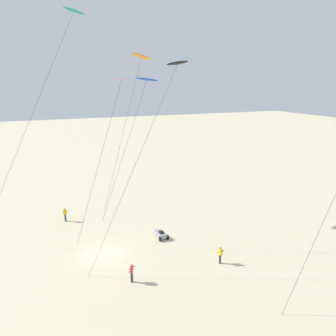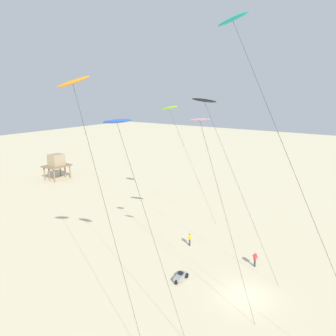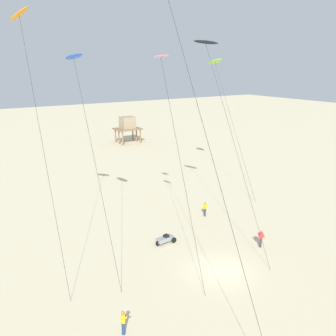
{
  "view_description": "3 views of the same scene",
  "coord_description": "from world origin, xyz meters",
  "px_view_note": "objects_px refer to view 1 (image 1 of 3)",
  "views": [
    {
      "loc": [
        30.71,
        -6.05,
        16.48
      ],
      "look_at": [
        -2.68,
        8.01,
        7.31
      ],
      "focal_mm": 36.61,
      "sensor_mm": 36.0,
      "label": 1
    },
    {
      "loc": [
        -26.51,
        -9.36,
        18.96
      ],
      "look_at": [
        -0.75,
        8.25,
        11.54
      ],
      "focal_mm": 34.88,
      "sensor_mm": 36.0,
      "label": 2
    },
    {
      "loc": [
        -18.19,
        -20.58,
        16.24
      ],
      "look_at": [
        -0.72,
        6.61,
        7.23
      ],
      "focal_mm": 40.21,
      "sensor_mm": 36.0,
      "label": 3
    }
  ],
  "objects_px": {
    "kite_pink": "(120,86)",
    "kite_orange": "(141,58)",
    "beach_buggy": "(161,234)",
    "kite_blue": "(146,81)",
    "kite_flyer_furthest": "(132,272)",
    "kite_flyer_middle": "(65,214)",
    "kite_black": "(176,66)",
    "kite_flyer_nearest": "(220,255)",
    "kite_teal": "(71,17)"
  },
  "relations": [
    {
      "from": "kite_pink",
      "to": "kite_orange",
      "type": "height_order",
      "value": "kite_orange"
    },
    {
      "from": "beach_buggy",
      "to": "kite_blue",
      "type": "bearing_deg",
      "value": 170.85
    },
    {
      "from": "kite_pink",
      "to": "kite_flyer_furthest",
      "type": "bearing_deg",
      "value": -12.3
    },
    {
      "from": "kite_flyer_middle",
      "to": "beach_buggy",
      "type": "distance_m",
      "value": 12.55
    },
    {
      "from": "kite_orange",
      "to": "kite_flyer_middle",
      "type": "xyz_separation_m",
      "value": [
        1.97,
        -10.68,
        -18.38
      ]
    },
    {
      "from": "kite_black",
      "to": "kite_flyer_middle",
      "type": "relative_size",
      "value": 11.0
    },
    {
      "from": "kite_flyer_nearest",
      "to": "kite_black",
      "type": "bearing_deg",
      "value": -132.1
    },
    {
      "from": "kite_black",
      "to": "kite_flyer_nearest",
      "type": "xyz_separation_m",
      "value": [
        2.95,
        3.26,
        -16.85
      ]
    },
    {
      "from": "kite_blue",
      "to": "kite_black",
      "type": "height_order",
      "value": "kite_black"
    },
    {
      "from": "kite_flyer_middle",
      "to": "kite_flyer_nearest",
      "type": "bearing_deg",
      "value": 37.3
    },
    {
      "from": "kite_teal",
      "to": "beach_buggy",
      "type": "height_order",
      "value": "kite_teal"
    },
    {
      "from": "kite_flyer_middle",
      "to": "kite_pink",
      "type": "bearing_deg",
      "value": 41.16
    },
    {
      "from": "kite_pink",
      "to": "beach_buggy",
      "type": "distance_m",
      "value": 16.17
    },
    {
      "from": "kite_flyer_middle",
      "to": "beach_buggy",
      "type": "bearing_deg",
      "value": 45.73
    },
    {
      "from": "kite_teal",
      "to": "kite_blue",
      "type": "bearing_deg",
      "value": 102.7
    },
    {
      "from": "kite_pink",
      "to": "kite_blue",
      "type": "bearing_deg",
      "value": 137.39
    },
    {
      "from": "beach_buggy",
      "to": "kite_pink",
      "type": "bearing_deg",
      "value": -124.72
    },
    {
      "from": "kite_blue",
      "to": "kite_flyer_middle",
      "type": "distance_m",
      "value": 18.76
    },
    {
      "from": "kite_blue",
      "to": "kite_teal",
      "type": "bearing_deg",
      "value": -77.3
    },
    {
      "from": "kite_black",
      "to": "kite_flyer_furthest",
      "type": "height_order",
      "value": "kite_black"
    },
    {
      "from": "kite_blue",
      "to": "kite_black",
      "type": "xyz_separation_m",
      "value": [
        11.44,
        -1.32,
        1.15
      ]
    },
    {
      "from": "kite_blue",
      "to": "kite_orange",
      "type": "xyz_separation_m",
      "value": [
        -3.46,
        0.53,
        2.68
      ]
    },
    {
      "from": "kite_orange",
      "to": "kite_flyer_nearest",
      "type": "height_order",
      "value": "kite_orange"
    },
    {
      "from": "kite_teal",
      "to": "beach_buggy",
      "type": "relative_size",
      "value": 11.26
    },
    {
      "from": "kite_pink",
      "to": "beach_buggy",
      "type": "height_order",
      "value": "kite_pink"
    },
    {
      "from": "kite_pink",
      "to": "kite_flyer_furthest",
      "type": "distance_m",
      "value": 17.87
    },
    {
      "from": "kite_orange",
      "to": "kite_flyer_middle",
      "type": "distance_m",
      "value": 21.36
    },
    {
      "from": "beach_buggy",
      "to": "kite_black",
      "type": "bearing_deg",
      "value": -2.06
    },
    {
      "from": "kite_orange",
      "to": "beach_buggy",
      "type": "xyz_separation_m",
      "value": [
        10.73,
        -1.7,
        -18.85
      ]
    },
    {
      "from": "kite_flyer_furthest",
      "to": "kite_teal",
      "type": "bearing_deg",
      "value": -171.33
    },
    {
      "from": "kite_blue",
      "to": "kite_pink",
      "type": "distance_m",
      "value": 6.72
    },
    {
      "from": "kite_blue",
      "to": "kite_flyer_furthest",
      "type": "xyz_separation_m",
      "value": [
        14.16,
        -6.55,
        -15.7
      ]
    },
    {
      "from": "kite_teal",
      "to": "kite_pink",
      "type": "distance_m",
      "value": 8.24
    },
    {
      "from": "kite_teal",
      "to": "kite_black",
      "type": "bearing_deg",
      "value": 36.64
    },
    {
      "from": "kite_flyer_furthest",
      "to": "beach_buggy",
      "type": "height_order",
      "value": "kite_flyer_furthest"
    },
    {
      "from": "kite_orange",
      "to": "beach_buggy",
      "type": "bearing_deg",
      "value": -9.01
    },
    {
      "from": "kite_flyer_middle",
      "to": "kite_flyer_furthest",
      "type": "distance_m",
      "value": 16.06
    },
    {
      "from": "kite_blue",
      "to": "beach_buggy",
      "type": "relative_size",
      "value": 8.11
    },
    {
      "from": "kite_pink",
      "to": "kite_flyer_furthest",
      "type": "relative_size",
      "value": 10.12
    },
    {
      "from": "kite_flyer_middle",
      "to": "kite_blue",
      "type": "bearing_deg",
      "value": 81.64
    },
    {
      "from": "kite_blue",
      "to": "kite_orange",
      "type": "height_order",
      "value": "kite_orange"
    },
    {
      "from": "kite_blue",
      "to": "kite_pink",
      "type": "height_order",
      "value": "kite_blue"
    },
    {
      "from": "kite_orange",
      "to": "kite_flyer_nearest",
      "type": "bearing_deg",
      "value": 4.51
    },
    {
      "from": "kite_black",
      "to": "kite_flyer_middle",
      "type": "distance_m",
      "value": 23.01
    },
    {
      "from": "kite_flyer_middle",
      "to": "kite_black",
      "type": "bearing_deg",
      "value": 34.34
    },
    {
      "from": "kite_flyer_furthest",
      "to": "kite_pink",
      "type": "bearing_deg",
      "value": 167.7
    },
    {
      "from": "kite_flyer_nearest",
      "to": "kite_blue",
      "type": "bearing_deg",
      "value": -172.31
    },
    {
      "from": "kite_black",
      "to": "kite_flyer_middle",
      "type": "bearing_deg",
      "value": -145.66
    },
    {
      "from": "kite_flyer_nearest",
      "to": "kite_flyer_furthest",
      "type": "distance_m",
      "value": 8.49
    },
    {
      "from": "kite_black",
      "to": "beach_buggy",
      "type": "relative_size",
      "value": 8.73
    }
  ]
}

